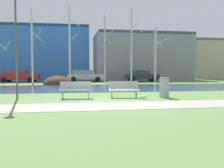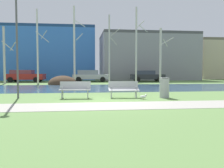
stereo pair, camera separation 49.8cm
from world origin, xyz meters
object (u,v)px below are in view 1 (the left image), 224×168
Objects in this scene: bench_right at (124,89)px; trash_bin at (164,87)px; parked_van_nearest_red at (18,76)px; streetlamp at (16,19)px; parked_sedan_second_silver at (85,76)px; parked_hatch_third_dark at (141,76)px; seagull at (144,96)px; bench_left at (75,89)px.

trash_bin reaches higher than bench_right.
parked_van_nearest_red reaches higher than bench_right.
streetlamp reaches higher than parked_sedan_second_silver.
parked_hatch_third_dark is (11.48, 17.11, -3.29)m from streetlamp.
parked_sedan_second_silver is (-2.10, 18.84, 0.64)m from seagull.
seagull is 0.06× the size of streetlamp.
parked_van_nearest_red is (-11.36, 18.31, 0.24)m from trash_bin.
bench_right is 20.24m from parked_van_nearest_red.
bench_right is 18.07m from parked_sedan_second_silver.
parked_van_nearest_red is 7.99m from parked_sedan_second_silver.
trash_bin is at bearing -3.48° from bench_left.
trash_bin is 1.44m from seagull.
parked_sedan_second_silver is 7.22m from parked_hatch_third_dark.
streetlamp is (-6.38, 1.21, 3.91)m from seagull.
bench_right is 2.17m from trash_bin.
bench_left and bench_right have the same top height.
bench_right is 0.34× the size of parked_van_nearest_red.
parked_sedan_second_silver reaches higher than parked_hatch_third_dark.
bench_right is 0.35× the size of parked_sedan_second_silver.
bench_left is at bearing -69.71° from parked_van_nearest_red.
parked_hatch_third_dark is at bearing 77.87° from trash_bin.
parked_van_nearest_red is (-10.09, 18.83, 0.66)m from seagull.
trash_bin is 21.55m from parked_van_nearest_red.
parked_sedan_second_silver reaches higher than bench_left.
trash_bin is at bearing -79.56° from parked_sedan_second_silver.
trash_bin reaches higher than bench_left.
trash_bin is 8.44m from streetlamp.
bench_left is at bearing 180.00° from bench_right.
seagull is at bearing -13.34° from bench_left.
trash_bin is (4.70, -0.29, 0.08)m from bench_left.
bench_right is at bearing 172.44° from trash_bin.
streetlamp reaches higher than bench_left.
trash_bin is 18.20m from parked_hatch_third_dark.
seagull is 21.38m from parked_van_nearest_red.
parked_sedan_second_silver is (-3.37, 18.31, 0.22)m from trash_bin.
parked_van_nearest_red is 1.03× the size of parked_sedan_second_silver.
streetlamp is 20.87m from parked_hatch_third_dark.
parked_van_nearest_red reaches higher than seagull.
parked_sedan_second_silver is at bearing 0.01° from parked_van_nearest_red.
seagull is (-1.27, -0.53, -0.42)m from trash_bin.
parked_sedan_second_silver is (4.28, 17.63, -3.27)m from streetlamp.
bench_right is at bearing -4.10° from streetlamp.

